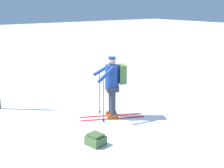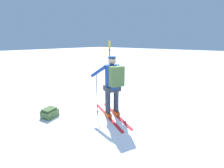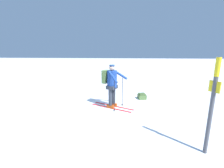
% 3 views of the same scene
% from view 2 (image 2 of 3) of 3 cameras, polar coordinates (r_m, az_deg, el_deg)
% --- Properties ---
extents(ground_plane, '(80.00, 80.00, 0.00)m').
position_cam_2_polar(ground_plane, '(4.61, -0.20, -11.43)').
color(ground_plane, white).
extents(skier, '(1.80, 1.17, 1.74)m').
position_cam_2_polar(skier, '(4.12, 0.20, 0.64)').
color(skier, red).
rests_on(skier, ground_plane).
extents(dropped_backpack, '(0.43, 0.45, 0.27)m').
position_cam_2_polar(dropped_backpack, '(4.77, -22.64, -10.10)').
color(dropped_backpack, '#4C6B38').
rests_on(dropped_backpack, ground_plane).
extents(trail_marker, '(0.12, 0.23, 2.15)m').
position_cam_2_polar(trail_marker, '(7.58, -0.95, 9.48)').
color(trail_marker, '#4C4C51').
rests_on(trail_marker, ground_plane).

